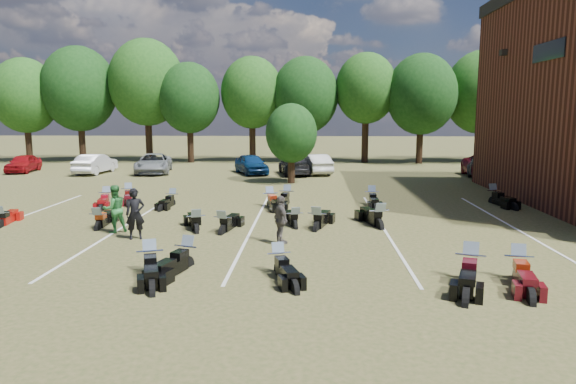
# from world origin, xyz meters

# --- Properties ---
(ground) EXTENTS (160.00, 160.00, 0.00)m
(ground) POSITION_xyz_m (0.00, 0.00, 0.00)
(ground) COLOR brown
(ground) RESTS_ON ground
(car_0) EXTENTS (2.08, 4.05, 1.32)m
(car_0) POSITION_xyz_m (-22.01, 20.47, 0.66)
(car_0) COLOR #9C0E14
(car_0) RESTS_ON ground
(car_1) EXTENTS (1.75, 4.37, 1.41)m
(car_1) POSITION_xyz_m (-16.32, 19.84, 0.71)
(car_1) COLOR #BCBCC0
(car_1) RESTS_ON ground
(car_2) EXTENTS (3.29, 5.45, 1.41)m
(car_2) POSITION_xyz_m (-12.21, 20.31, 0.71)
(car_2) COLOR gray
(car_2) RESTS_ON ground
(car_3) EXTENTS (2.64, 4.81, 1.32)m
(car_3) POSITION_xyz_m (-1.95, 19.83, 0.66)
(car_3) COLOR black
(car_3) RESTS_ON ground
(car_4) EXTENTS (3.17, 4.50, 1.42)m
(car_4) POSITION_xyz_m (-5.05, 20.20, 0.71)
(car_4) COLOR navy
(car_4) RESTS_ON ground
(car_5) EXTENTS (2.62, 4.58, 1.43)m
(car_5) POSITION_xyz_m (-0.48, 20.34, 0.71)
(car_5) COLOR #B0B1AC
(car_5) RESTS_ON ground
(car_6) EXTENTS (3.00, 5.73, 1.54)m
(car_6) POSITION_xyz_m (11.15, 18.67, 0.77)
(car_6) COLOR #560418
(car_6) RESTS_ON ground
(car_7) EXTENTS (3.58, 5.55, 1.50)m
(car_7) POSITION_xyz_m (11.34, 20.09, 0.75)
(car_7) COLOR #353439
(car_7) RESTS_ON ground
(person_black) EXTENTS (0.76, 0.63, 1.78)m
(person_black) POSITION_xyz_m (-6.86, 0.83, 0.89)
(person_black) COLOR black
(person_black) RESTS_ON ground
(person_green) EXTENTS (1.08, 1.05, 1.76)m
(person_green) POSITION_xyz_m (-7.95, 1.77, 0.88)
(person_green) COLOR #296F31
(person_green) RESTS_ON ground
(person_grey) EXTENTS (0.78, 1.03, 1.63)m
(person_grey) POSITION_xyz_m (-1.77, 0.42, 0.81)
(person_grey) COLOR #504A45
(person_grey) RESTS_ON ground
(motorcycle_2) EXTENTS (1.43, 2.42, 1.28)m
(motorcycle_2) POSITION_xyz_m (-5.17, -2.97, 0.00)
(motorcycle_2) COLOR black
(motorcycle_2) RESTS_ON ground
(motorcycle_3) EXTENTS (1.34, 2.38, 1.26)m
(motorcycle_3) POSITION_xyz_m (-4.30, -2.41, 0.00)
(motorcycle_3) COLOR black
(motorcycle_3) RESTS_ON ground
(motorcycle_4) EXTENTS (1.30, 2.22, 1.18)m
(motorcycle_4) POSITION_xyz_m (-1.64, -2.84, 0.00)
(motorcycle_4) COLOR black
(motorcycle_4) RESTS_ON ground
(motorcycle_5) EXTENTS (1.57, 2.62, 1.39)m
(motorcycle_5) POSITION_xyz_m (3.40, -3.18, 0.00)
(motorcycle_5) COLOR black
(motorcycle_5) RESTS_ON ground
(motorcycle_6) EXTENTS (1.21, 2.45, 1.31)m
(motorcycle_6) POSITION_xyz_m (4.68, -3.10, 0.00)
(motorcycle_6) COLOR #4F0B12
(motorcycle_6) RESTS_ON ground
(motorcycle_7) EXTENTS (1.03, 2.16, 1.16)m
(motorcycle_7) POSITION_xyz_m (-12.69, 2.43, 0.00)
(motorcycle_7) COLOR #A0110B
(motorcycle_7) RESTS_ON ground
(motorcycle_8) EXTENTS (0.83, 2.18, 1.19)m
(motorcycle_8) POSITION_xyz_m (-8.78, 2.21, 0.00)
(motorcycle_8) COLOR black
(motorcycle_8) RESTS_ON ground
(motorcycle_9) EXTENTS (1.09, 2.28, 1.22)m
(motorcycle_9) POSITION_xyz_m (-3.98, 1.74, 0.00)
(motorcycle_9) COLOR black
(motorcycle_9) RESTS_ON ground
(motorcycle_10) EXTENTS (1.39, 2.31, 1.23)m
(motorcycle_10) POSITION_xyz_m (-4.99, 1.92, 0.00)
(motorcycle_10) COLOR black
(motorcycle_10) RESTS_ON ground
(motorcycle_11) EXTENTS (1.12, 2.15, 1.15)m
(motorcycle_11) POSITION_xyz_m (-1.38, 2.80, 0.00)
(motorcycle_11) COLOR black
(motorcycle_11) RESTS_ON ground
(motorcycle_12) EXTENTS (1.31, 2.42, 1.28)m
(motorcycle_12) POSITION_xyz_m (-0.55, 2.42, 0.00)
(motorcycle_12) COLOR black
(motorcycle_12) RESTS_ON ground
(motorcycle_13) EXTENTS (1.38, 2.61, 1.39)m
(motorcycle_13) POSITION_xyz_m (1.83, 2.87, 0.00)
(motorcycle_13) COLOR black
(motorcycle_13) RESTS_ON ground
(motorcycle_14) EXTENTS (1.38, 2.34, 1.25)m
(motorcycle_14) POSITION_xyz_m (-9.85, 8.49, 0.00)
(motorcycle_14) COLOR #460A11
(motorcycle_14) RESTS_ON ground
(motorcycle_15) EXTENTS (1.19, 2.33, 1.24)m
(motorcycle_15) POSITION_xyz_m (-10.49, 7.29, 0.00)
(motorcycle_15) COLOR maroon
(motorcycle_15) RESTS_ON ground
(motorcycle_16) EXTENTS (0.82, 2.06, 1.12)m
(motorcycle_16) POSITION_xyz_m (-7.35, 7.37, 0.00)
(motorcycle_16) COLOR black
(motorcycle_16) RESTS_ON ground
(motorcycle_17) EXTENTS (1.47, 2.43, 1.29)m
(motorcycle_17) POSITION_xyz_m (-2.67, 7.26, 0.00)
(motorcycle_17) COLOR black
(motorcycle_17) RESTS_ON ground
(motorcycle_18) EXTENTS (1.12, 2.39, 1.28)m
(motorcycle_18) POSITION_xyz_m (-1.93, 7.96, 0.00)
(motorcycle_18) COLOR black
(motorcycle_18) RESTS_ON ground
(motorcycle_19) EXTENTS (0.74, 2.24, 1.24)m
(motorcycle_19) POSITION_xyz_m (2.16, 8.05, 0.00)
(motorcycle_19) COLOR black
(motorcycle_19) RESTS_ON ground
(motorcycle_20) EXTENTS (1.20, 2.47, 1.32)m
(motorcycle_20) POSITION_xyz_m (8.08, 8.56, 0.00)
(motorcycle_20) COLOR black
(motorcycle_20) RESTS_ON ground
(tree_line) EXTENTS (56.00, 6.00, 9.79)m
(tree_line) POSITION_xyz_m (-1.00, 29.00, 6.31)
(tree_line) COLOR black
(tree_line) RESTS_ON ground
(young_tree_midfield) EXTENTS (3.20, 3.20, 4.70)m
(young_tree_midfield) POSITION_xyz_m (-2.00, 15.50, 3.09)
(young_tree_midfield) COLOR black
(young_tree_midfield) RESTS_ON ground
(parking_lines) EXTENTS (20.10, 14.00, 0.01)m
(parking_lines) POSITION_xyz_m (-3.00, 3.00, 0.01)
(parking_lines) COLOR silver
(parking_lines) RESTS_ON ground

